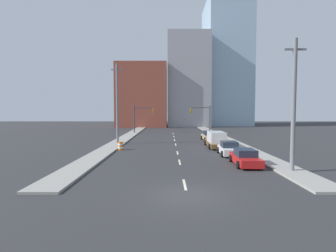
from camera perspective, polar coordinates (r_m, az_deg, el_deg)
ground_plane at (r=14.76m, az=4.41°, el=-14.72°), size 200.00×200.00×0.00m
sidewalk_left at (r=60.93m, az=-6.44°, el=-0.93°), size 2.27×92.70×0.16m
sidewalk_right at (r=61.21m, az=8.88°, el=-0.93°), size 2.27×92.70×0.16m
lane_stripe_at_2m at (r=16.67m, az=3.90°, el=-12.58°), size 0.16×2.40×0.01m
lane_stripe_at_9m at (r=23.56m, az=2.79°, el=-7.85°), size 0.16×2.40×0.01m
lane_stripe_at_14m at (r=28.68m, az=2.33°, el=-5.84°), size 0.16×2.40×0.01m
lane_stripe_at_21m at (r=35.59m, az=1.93°, el=-4.05°), size 0.16×2.40×0.01m
lane_stripe_at_27m at (r=40.99m, az=1.71°, el=-3.07°), size 0.16×2.40×0.01m
lane_stripe_at_32m at (r=46.48m, az=1.53°, el=-2.32°), size 0.16×2.40×0.01m
lane_stripe_at_39m at (r=52.88m, az=1.38°, el=-1.63°), size 0.16×2.40×0.01m
building_brick_left at (r=78.13m, az=-5.20°, el=6.47°), size 14.00×16.00×17.75m
building_office_center at (r=82.34m, az=4.42°, el=9.39°), size 12.00×20.00×26.59m
building_glass_right at (r=88.94m, az=12.67°, el=12.96°), size 13.00×20.00×39.17m
traffic_signal_left at (r=53.60m, az=-5.80°, el=2.32°), size 4.15×0.35×5.62m
traffic_signal_right at (r=53.80m, az=8.06°, el=2.31°), size 4.15×0.35×5.62m
utility_pole_right_near at (r=21.35m, az=25.95°, el=4.25°), size 1.60×0.32×9.82m
utility_pole_left_mid at (r=36.71m, az=-10.74°, el=4.90°), size 1.60×0.32×10.98m
traffic_barrel at (r=31.18m, az=-10.03°, el=-4.27°), size 0.56×0.56×0.95m
sedan_red at (r=23.09m, az=16.73°, el=-6.66°), size 2.14×4.55×1.36m
sedan_white at (r=27.89m, az=13.41°, el=-4.86°), size 2.18×4.27×1.42m
box_truck_brown at (r=33.38m, az=10.69°, el=-2.99°), size 2.40×6.26×1.96m
sedan_tan at (r=40.75m, az=9.30°, el=-2.20°), size 2.31×4.62×1.50m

